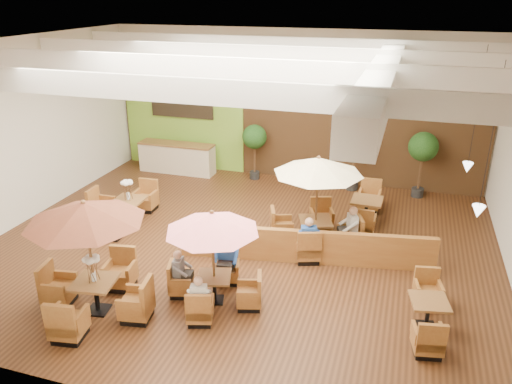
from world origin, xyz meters
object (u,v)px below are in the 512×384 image
at_px(table_4, 428,314).
at_px(topiary_1, 355,143).
at_px(diner_3, 309,235).
at_px(booth_divider, 306,247).
at_px(service_counter, 177,158).
at_px(diner_1, 227,254).
at_px(table_3, 122,208).
at_px(diner_0, 199,294).
at_px(topiary_0, 255,139).
at_px(topiary_2, 423,149).
at_px(diner_2, 180,268).
at_px(table_5, 366,212).
at_px(table_2, 317,185).
at_px(diner_4, 351,224).
at_px(table_0, 88,238).
at_px(table_1, 213,240).

xyz_separation_m(table_4, topiary_1, (-2.55, 7.56, 1.42)).
relative_size(table_4, diner_3, 2.89).
relative_size(booth_divider, diner_3, 8.11).
distance_m(service_counter, diner_1, 8.39).
relative_size(service_counter, topiary_1, 1.28).
xyz_separation_m(booth_divider, diner_1, (-1.64, -1.53, 0.31)).
xyz_separation_m(table_3, diner_3, (6.00, -0.65, 0.31)).
bearing_deg(diner_0, topiary_0, 84.87).
height_order(topiary_2, diner_2, topiary_2).
xyz_separation_m(diner_0, diner_3, (1.68, 3.31, 0.04)).
height_order(table_5, diner_3, diner_3).
relative_size(topiary_0, diner_3, 2.55).
height_order(table_4, topiary_0, topiary_0).
height_order(table_2, topiary_2, table_2).
height_order(table_3, diner_1, table_3).
distance_m(topiary_1, diner_4, 4.69).
bearing_deg(service_counter, table_5, -18.41).
relative_size(table_3, table_4, 1.13).
height_order(table_0, table_1, table_0).
xyz_separation_m(topiary_2, diner_4, (-1.77, -4.56, -0.96)).
height_order(service_counter, topiary_1, topiary_1).
distance_m(table_2, topiary_1, 4.58).
xyz_separation_m(table_1, diner_0, (0.00, -0.85, -0.88)).
xyz_separation_m(table_3, diner_0, (4.32, -3.97, 0.27)).
distance_m(table_4, diner_3, 3.67).
bearing_deg(diner_2, table_0, -61.67).
distance_m(service_counter, booth_divider, 8.34).
distance_m(table_0, table_3, 4.90).
bearing_deg(diner_3, topiary_0, 103.15).
distance_m(diner_0, diner_4, 5.04).
xyz_separation_m(table_5, diner_3, (-1.23, -2.80, 0.38)).
relative_size(topiary_2, diner_1, 2.71).
bearing_deg(topiary_2, table_1, -118.97).
bearing_deg(topiary_2, service_counter, -178.74).
distance_m(table_2, table_4, 4.51).
bearing_deg(table_2, diner_0, -130.82).
xyz_separation_m(table_5, topiary_1, (-0.76, 2.73, 1.36)).
relative_size(table_0, table_4, 1.15).
bearing_deg(table_1, diner_3, 39.37).
bearing_deg(diner_0, topiary_1, 61.21).
height_order(topiary_1, diner_3, topiary_1).
height_order(table_1, topiary_2, table_1).
relative_size(topiary_2, diner_4, 2.79).
height_order(topiary_0, diner_1, topiary_0).
bearing_deg(diner_4, diner_3, 113.47).
relative_size(table_3, diner_4, 3.23).
relative_size(table_1, topiary_1, 1.01).
xyz_separation_m(table_1, diner_2, (-0.85, 0.00, -0.88)).
bearing_deg(diner_2, service_counter, -162.55).
height_order(diner_1, diner_4, diner_1).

